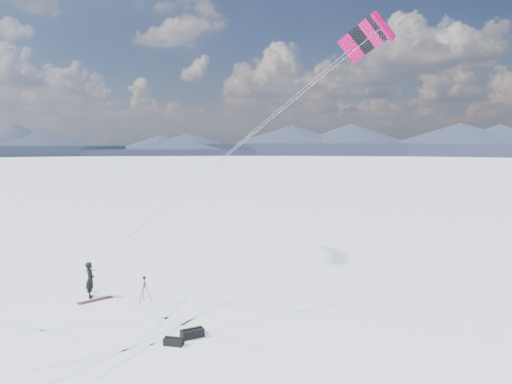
{
  "coord_description": "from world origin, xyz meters",
  "views": [
    {
      "loc": [
        5.95,
        -19.99,
        7.11
      ],
      "look_at": [
        6.04,
        3.19,
        4.88
      ],
      "focal_mm": 35.0,
      "sensor_mm": 36.0,
      "label": 1
    }
  ],
  "objects_px": {
    "gear_bag_a": "(192,333)",
    "snowboard": "(95,300)",
    "snowkiter": "(91,298)",
    "tripod": "(145,286)",
    "gear_bag_b": "(174,341)"
  },
  "relations": [
    {
      "from": "snowkiter",
      "to": "tripod",
      "type": "xyz_separation_m",
      "value": [
        2.68,
        -0.71,
        0.78
      ]
    },
    {
      "from": "gear_bag_b",
      "to": "snowkiter",
      "type": "bearing_deg",
      "value": 144.99
    },
    {
      "from": "tripod",
      "to": "gear_bag_b",
      "type": "height_order",
      "value": "tripod"
    },
    {
      "from": "gear_bag_a",
      "to": "gear_bag_b",
      "type": "relative_size",
      "value": 1.23
    },
    {
      "from": "gear_bag_a",
      "to": "snowboard",
      "type": "bearing_deg",
      "value": 109.05
    },
    {
      "from": "snowkiter",
      "to": "gear_bag_b",
      "type": "height_order",
      "value": "snowkiter"
    },
    {
      "from": "snowboard",
      "to": "gear_bag_a",
      "type": "relative_size",
      "value": 1.73
    },
    {
      "from": "tripod",
      "to": "gear_bag_b",
      "type": "relative_size",
      "value": 1.59
    },
    {
      "from": "snowkiter",
      "to": "tripod",
      "type": "height_order",
      "value": "tripod"
    },
    {
      "from": "snowkiter",
      "to": "gear_bag_a",
      "type": "bearing_deg",
      "value": -152.01
    },
    {
      "from": "tripod",
      "to": "gear_bag_b",
      "type": "bearing_deg",
      "value": -63.44
    },
    {
      "from": "snowboard",
      "to": "tripod",
      "type": "bearing_deg",
      "value": -47.8
    },
    {
      "from": "snowboard",
      "to": "gear_bag_b",
      "type": "xyz_separation_m",
      "value": [
        4.39,
        -5.07,
        0.12
      ]
    },
    {
      "from": "gear_bag_a",
      "to": "gear_bag_b",
      "type": "distance_m",
      "value": 0.9
    },
    {
      "from": "snowkiter",
      "to": "snowboard",
      "type": "xyz_separation_m",
      "value": [
        0.36,
        -0.46,
        0.02
      ]
    }
  ]
}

